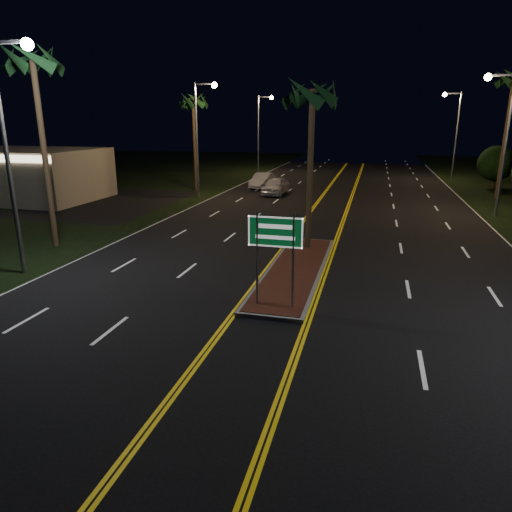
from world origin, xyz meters
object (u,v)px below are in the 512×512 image
(car_near, at_px, (276,184))
(streetlight_left_far, at_px, (261,125))
(car_far, at_px, (263,179))
(shrub_far, at_px, (496,164))
(streetlight_left_near, at_px, (12,134))
(palm_left_far, at_px, (193,102))
(palm_median, at_px, (313,94))
(median_island, at_px, (295,270))
(streetlight_left_mid, at_px, (201,127))
(highway_sign, at_px, (275,241))
(streetlight_right_mid, at_px, (502,129))
(commercial_building, at_px, (7,174))
(palm_left_near, at_px, (33,62))
(streetlight_right_far, at_px, (454,126))

(car_near, bearing_deg, streetlight_left_far, 110.62)
(car_near, xyz_separation_m, car_far, (-2.02, 3.60, -0.04))
(streetlight_left_far, bearing_deg, shrub_far, -18.14)
(streetlight_left_near, height_order, shrub_far, streetlight_left_near)
(palm_left_far, bearing_deg, palm_median, -53.82)
(shrub_far, height_order, car_far, shrub_far)
(median_island, height_order, streetlight_left_mid, streetlight_left_mid)
(streetlight_left_far, bearing_deg, highway_sign, -75.56)
(highway_sign, bearing_deg, streetlight_right_mid, 61.07)
(commercial_building, bearing_deg, streetlight_left_mid, 14.61)
(streetlight_left_far, xyz_separation_m, streetlight_right_mid, (21.23, -22.00, 0.00))
(highway_sign, bearing_deg, streetlight_left_near, 173.53)
(highway_sign, bearing_deg, palm_left_near, 157.40)
(streetlight_left_near, distance_m, car_far, 27.72)
(streetlight_right_far, height_order, shrub_far, streetlight_right_far)
(palm_median, bearing_deg, streetlight_right_far, 71.38)
(highway_sign, bearing_deg, streetlight_left_far, 104.44)
(highway_sign, height_order, commercial_building, commercial_building)
(commercial_building, bearing_deg, highway_sign, -33.48)
(commercial_building, relative_size, palm_left_far, 1.70)
(median_island, xyz_separation_m, palm_median, (0.00, 3.50, 7.19))
(median_island, distance_m, streetlight_left_mid, 20.80)
(streetlight_left_mid, relative_size, car_near, 1.75)
(streetlight_left_near, height_order, palm_left_near, palm_left_near)
(streetlight_left_far, relative_size, streetlight_right_mid, 1.00)
(commercial_building, bearing_deg, streetlight_left_far, 57.35)
(streetlight_right_mid, xyz_separation_m, car_near, (-15.89, 5.49, -4.80))
(streetlight_right_mid, bearing_deg, car_far, 153.07)
(streetlight_right_far, bearing_deg, palm_median, -108.62)
(streetlight_left_mid, distance_m, shrub_far, 27.40)
(palm_median, bearing_deg, commercial_building, 159.95)
(median_island, xyz_separation_m, commercial_building, (-26.00, 12.99, 1.92))
(shrub_far, bearing_deg, palm_left_far, -163.26)
(streetlight_left_far, height_order, shrub_far, streetlight_left_far)
(streetlight_left_near, relative_size, palm_left_far, 1.02)
(streetlight_left_mid, bearing_deg, highway_sign, -63.41)
(streetlight_left_mid, xyz_separation_m, palm_left_near, (-1.89, -16.00, 3.02))
(palm_median, bearing_deg, palm_left_near, -168.69)
(streetlight_left_far, xyz_separation_m, palm_left_far, (-2.19, -16.00, 2.09))
(palm_left_far, relative_size, car_near, 1.71)
(commercial_building, height_order, car_far, commercial_building)
(palm_left_near, distance_m, car_far, 24.95)
(streetlight_right_far, distance_m, car_near, 22.04)
(commercial_building, bearing_deg, streetlight_right_mid, 3.14)
(shrub_far, relative_size, car_far, 0.81)
(median_island, height_order, highway_sign, highway_sign)
(streetlight_right_far, bearing_deg, streetlight_left_mid, -139.70)
(commercial_building, distance_m, palm_left_far, 16.47)
(streetlight_left_near, bearing_deg, commercial_building, 133.90)
(median_island, bearing_deg, highway_sign, -90.00)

